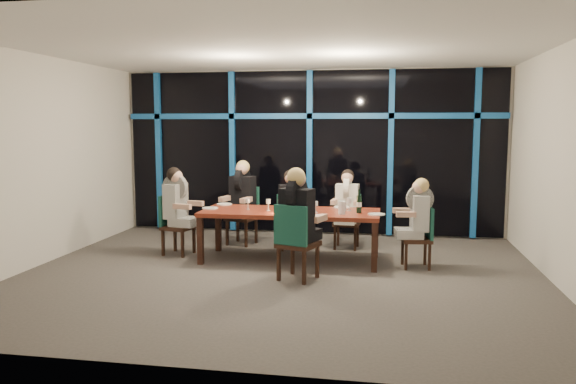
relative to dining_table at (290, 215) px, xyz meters
name	(u,v)px	position (x,y,z in m)	size (l,w,h in m)	color
room	(280,123)	(0.00, -0.80, 1.34)	(7.04, 7.00, 3.02)	#534D49
window_wall	(311,150)	(0.01, 2.13, 0.87)	(6.86, 0.43, 2.94)	black
dining_table	(290,215)	(0.00, 0.00, 0.00)	(2.60, 1.00, 0.75)	maroon
chair_far_left	(244,212)	(-0.98, 1.07, -0.14)	(0.54, 0.54, 0.96)	black
chair_far_mid	(290,218)	(-0.15, 0.86, -0.19)	(0.51, 0.51, 0.87)	black
chair_far_right	(347,218)	(0.77, 1.05, -0.19)	(0.44, 0.44, 0.88)	black
chair_end_left	(174,221)	(-1.86, 0.11, -0.17)	(0.50, 0.50, 0.93)	black
chair_end_right	(422,234)	(1.89, -0.08, -0.20)	(0.45, 0.45, 0.87)	black
chair_near_mid	(295,238)	(0.24, -1.06, -0.12)	(0.59, 0.59, 1.00)	black
diner_far_left	(242,190)	(-1.00, 0.99, 0.24)	(0.55, 0.65, 0.94)	black
diner_far_mid	(291,198)	(-0.13, 0.79, 0.15)	(0.52, 0.60, 0.85)	black
diner_far_right	(347,197)	(0.76, 0.98, 0.16)	(0.45, 0.56, 0.86)	silver
diner_end_left	(177,198)	(-1.78, 0.10, 0.20)	(0.61, 0.50, 0.90)	black
diner_end_right	(417,209)	(1.82, -0.09, 0.15)	(0.56, 0.46, 0.84)	black
diner_near_mid	(298,207)	(0.27, -0.98, 0.27)	(0.60, 0.68, 0.97)	black
plate_far_left	(224,204)	(-1.14, 0.44, 0.08)	(0.24, 0.24, 0.01)	white
plate_far_mid	(297,208)	(0.05, 0.26, 0.08)	(0.24, 0.24, 0.01)	white
plate_far_right	(342,207)	(0.72, 0.42, 0.08)	(0.24, 0.24, 0.01)	white
plate_end_left	(210,208)	(-1.23, -0.01, 0.08)	(0.24, 0.24, 0.01)	white
plate_end_right	(377,214)	(1.26, -0.16, 0.08)	(0.24, 0.24, 0.01)	white
plate_near_mid	(318,216)	(0.46, -0.45, 0.08)	(0.24, 0.24, 0.01)	white
wine_bottle	(359,204)	(1.00, -0.05, 0.20)	(0.08, 0.08, 0.34)	black
water_pitcher	(342,208)	(0.77, -0.20, 0.16)	(0.11, 0.10, 0.18)	silver
tea_light	(278,212)	(-0.14, -0.28, 0.08)	(0.05, 0.05, 0.03)	#EFA547
wine_glass_a	(268,202)	(-0.32, -0.05, 0.19)	(0.07, 0.07, 0.17)	silver
wine_glass_b	(306,201)	(0.20, 0.22, 0.18)	(0.06, 0.06, 0.16)	silver
wine_glass_c	(316,204)	(0.39, -0.11, 0.19)	(0.06, 0.06, 0.17)	silver
wine_glass_d	(248,201)	(-0.65, 0.03, 0.19)	(0.06, 0.06, 0.16)	silver
wine_glass_e	(349,201)	(0.85, 0.13, 0.21)	(0.07, 0.07, 0.19)	silver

